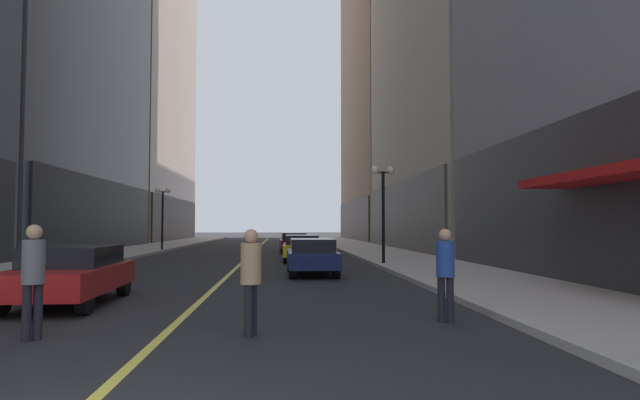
{
  "coord_description": "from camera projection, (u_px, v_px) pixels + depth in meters",
  "views": [
    {
      "loc": [
        1.94,
        -3.99,
        1.8
      ],
      "look_at": [
        4.89,
        37.5,
        3.79
      ],
      "focal_mm": 29.93,
      "sensor_mm": 36.0,
      "label": 1
    }
  ],
  "objects": [
    {
      "name": "storefront_awning_right",
      "position": [
        601.0,
        177.0,
        12.99
      ],
      "size": [
        1.6,
        5.64,
        3.12
      ],
      "color": "#B21414",
      "rests_on": "ground"
    },
    {
      "name": "fire_hydrant_right",
      "position": [
        441.0,
        270.0,
        16.6
      ],
      "size": [
        0.28,
        0.28,
        0.8
      ],
      "primitive_type": "cylinder",
      "color": "red",
      "rests_on": "ground"
    },
    {
      "name": "lane_centre_stripe",
      "position": [
        255.0,
        250.0,
        38.63
      ],
      "size": [
        0.16,
        70.0,
        0.01
      ],
      "primitive_type": "cube",
      "color": "#E5D64C",
      "rests_on": "ground"
    },
    {
      "name": "street_lamp_left_far",
      "position": [
        163.0,
        205.0,
        37.2
      ],
      "size": [
        1.06,
        0.36,
        4.43
      ],
      "color": "black",
      "rests_on": "ground"
    },
    {
      "name": "car_yellow",
      "position": [
        302.0,
        247.0,
        26.76
      ],
      "size": [
        1.91,
        4.66,
        1.32
      ],
      "color": "yellow",
      "rests_on": "ground"
    },
    {
      "name": "ground_plane",
      "position": [
        255.0,
        250.0,
        38.63
      ],
      "size": [
        200.0,
        200.0,
        0.0
      ],
      "primitive_type": "plane",
      "color": "#262628"
    },
    {
      "name": "building_right_far",
      "position": [
        406.0,
        80.0,
        65.69
      ],
      "size": [
        13.43,
        26.0,
        39.62
      ],
      "color": "gray",
      "rests_on": "ground"
    },
    {
      "name": "street_lamp_right_mid",
      "position": [
        383.0,
        193.0,
        23.59
      ],
      "size": [
        1.06,
        0.36,
        4.43
      ],
      "color": "black",
      "rests_on": "ground"
    },
    {
      "name": "pedestrian_in_grey_suit",
      "position": [
        33.0,
        272.0,
        8.4
      ],
      "size": [
        0.48,
        0.48,
        1.82
      ],
      "color": "black",
      "rests_on": "ground"
    },
    {
      "name": "sidewalk_left",
      "position": [
        139.0,
        250.0,
        38.05
      ],
      "size": [
        4.5,
        78.0,
        0.15
      ],
      "primitive_type": "cube",
      "color": "#ADA8A0",
      "rests_on": "ground"
    },
    {
      "name": "pedestrian_in_tan_trench",
      "position": [
        251.0,
        273.0,
        8.72
      ],
      "size": [
        0.44,
        0.44,
        1.74
      ],
      "color": "black",
      "rests_on": "ground"
    },
    {
      "name": "pedestrian_in_blue_hoodie",
      "position": [
        445.0,
        267.0,
        9.95
      ],
      "size": [
        0.45,
        0.45,
        1.74
      ],
      "color": "black",
      "rests_on": "ground"
    },
    {
      "name": "car_navy",
      "position": [
        312.0,
        255.0,
        19.37
      ],
      "size": [
        1.77,
        4.11,
        1.32
      ],
      "color": "#141E4C",
      "rests_on": "ground"
    },
    {
      "name": "car_red",
      "position": [
        71.0,
        273.0,
        12.17
      ],
      "size": [
        2.01,
        4.35,
        1.32
      ],
      "color": "#B21919",
      "rests_on": "ground"
    },
    {
      "name": "car_maroon",
      "position": [
        293.0,
        242.0,
        34.94
      ],
      "size": [
        1.86,
        4.73,
        1.32
      ],
      "color": "maroon",
      "rests_on": "ground"
    },
    {
      "name": "traffic_light_near_right",
      "position": [
        570.0,
        63.0,
        6.35
      ],
      "size": [
        3.43,
        0.35,
        5.65
      ],
      "color": "black",
      "rests_on": "ground"
    },
    {
      "name": "sidewalk_right",
      "position": [
        368.0,
        249.0,
        39.22
      ],
      "size": [
        4.5,
        78.0,
        0.15
      ],
      "primitive_type": "cube",
      "color": "#ADA8A0",
      "rests_on": "ground"
    }
  ]
}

